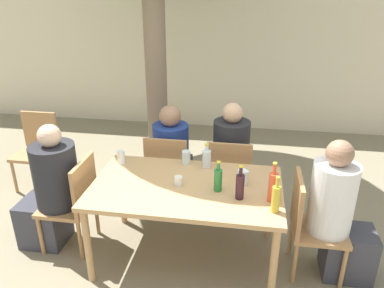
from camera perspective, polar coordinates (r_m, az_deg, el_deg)
ground_plane at (r=3.59m, az=-0.80°, el=-16.66°), size 30.00×30.00×0.00m
cafe_building_wall at (r=6.23m, az=4.81°, el=14.99°), size 10.00×0.08×2.80m
dining_table_front at (r=3.20m, az=-0.87°, el=-7.43°), size 1.60×0.96×0.75m
patio_chair_0 at (r=3.59m, az=-17.44°, el=-8.07°), size 0.44×0.44×0.89m
patio_chair_1 at (r=3.30m, az=17.42°, el=-11.12°), size 0.44×0.44×0.89m
patio_chair_2 at (r=3.95m, az=-3.63°, el=-3.90°), size 0.44×0.44×0.89m
patio_chair_3 at (r=3.87m, az=5.68°, el=-4.59°), size 0.44×0.44×0.89m
patio_chair_4 at (r=4.88m, az=-22.46°, el=-0.22°), size 0.44×0.44×0.89m
person_seated_0 at (r=3.67m, az=-20.72°, el=-6.91°), size 0.60×0.39×1.22m
person_seated_1 at (r=3.32m, az=21.49°, el=-10.45°), size 0.58×0.36×1.23m
person_seated_2 at (r=4.14m, az=-2.94°, el=-2.15°), size 0.38×0.59×1.16m
person_seated_3 at (r=4.05m, az=5.93°, el=-2.47°), size 0.38×0.59×1.22m
wine_bottle_0 at (r=2.95m, az=7.32°, el=-6.35°), size 0.07×0.07×0.29m
soda_bottle_1 at (r=2.96m, az=12.21°, el=-6.33°), size 0.07×0.07×0.33m
water_bottle_2 at (r=3.42m, az=2.24°, el=-2.18°), size 0.08×0.08×0.23m
green_bottle_3 at (r=3.05m, az=3.99°, el=-5.40°), size 0.07×0.07×0.27m
oil_cruet_4 at (r=2.84m, az=12.66°, el=-8.07°), size 0.06×0.06×0.29m
drinking_glass_0 at (r=3.56m, az=-10.74°, el=-1.99°), size 0.07×0.07×0.13m
drinking_glass_1 at (r=3.26m, az=7.61°, el=-4.66°), size 0.07×0.07×0.09m
drinking_glass_2 at (r=3.18m, az=8.06°, el=-5.12°), size 0.06×0.06×0.13m
drinking_glass_3 at (r=3.15m, az=-2.07°, el=-5.63°), size 0.07×0.07×0.08m
drinking_glass_4 at (r=3.50m, az=-0.90°, el=-2.06°), size 0.08×0.08×0.13m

